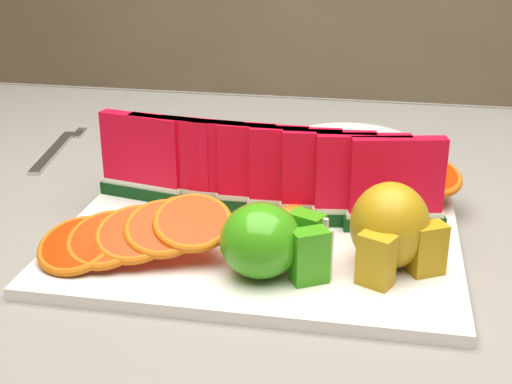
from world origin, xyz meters
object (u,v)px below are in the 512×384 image
at_px(side_plate, 350,144).
at_px(fork, 56,150).
at_px(apple_cluster, 269,242).
at_px(pear_cluster, 391,229).
at_px(platter, 259,239).

xyz_separation_m(side_plate, fork, (-0.40, -0.09, -0.00)).
bearing_deg(apple_cluster, pear_cluster, 18.09).
distance_m(platter, pear_cluster, 0.14).
distance_m(platter, side_plate, 0.33).
height_order(platter, fork, platter).
xyz_separation_m(platter, pear_cluster, (0.13, -0.04, 0.04)).
xyz_separation_m(platter, fork, (-0.33, 0.23, -0.00)).
height_order(apple_cluster, pear_cluster, pear_cluster).
relative_size(apple_cluster, side_plate, 0.46).
bearing_deg(pear_cluster, side_plate, 99.01).
bearing_deg(fork, pear_cluster, -30.90).
distance_m(pear_cluster, fork, 0.54).
xyz_separation_m(apple_cluster, side_plate, (0.05, 0.40, -0.04)).
bearing_deg(platter, pear_cluster, -18.91).
height_order(platter, pear_cluster, pear_cluster).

